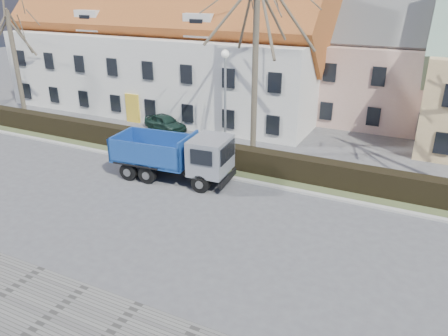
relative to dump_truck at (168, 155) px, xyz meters
The scene contains 12 objects.
ground 5.86m from the dump_truck, 33.94° to the right, with size 120.00×120.00×0.00m, color #4D4D50.
curb_far 5.11m from the dump_truck, 16.64° to the left, with size 80.00×0.30×0.12m, color #AFACA5.
grass_strip 5.76m from the dump_truck, 32.49° to the left, with size 80.00×3.00×0.10m, color #47532F.
hedge 5.55m from the dump_truck, 30.74° to the left, with size 60.00×0.90×1.30m, color black.
building_white 15.62m from the dump_truck, 122.83° to the left, with size 26.80×10.80×9.50m, color silver, non-canonical shape.
building_pink 19.13m from the dump_truck, 62.55° to the left, with size 10.80×8.80×8.00m, color #CEA192, non-canonical shape.
tree_0 18.42m from the dump_truck, 162.89° to the left, with size 7.20×7.20×9.90m, color brown, non-canonical shape.
tree_1 7.77m from the dump_truck, 62.78° to the left, with size 9.20×9.20×12.65m, color brown, non-canonical shape.
dump_truck is the anchor object (origin of this frame).
streetlight 4.55m from the dump_truck, 68.02° to the left, with size 0.52×0.52×6.60m, color #91969A, non-canonical shape.
cart_frame 1.64m from the dump_truck, 43.17° to the left, with size 0.68×0.39×0.62m, color silver, non-canonical shape.
parked_car_a 8.62m from the dump_truck, 124.70° to the left, with size 1.41×3.52×1.20m, color black.
Camera 1 is at (7.63, -15.18, 9.82)m, focal length 35.00 mm.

